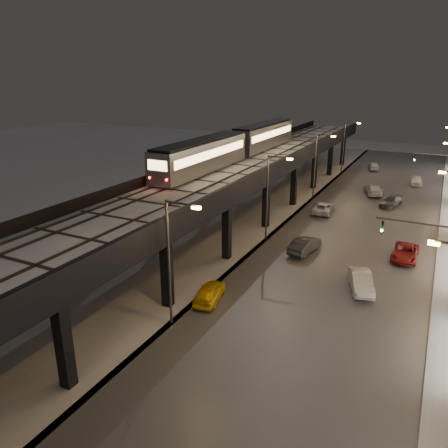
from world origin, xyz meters
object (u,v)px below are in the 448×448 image
at_px(car_mid_silver, 323,208).
at_px(car_onc_silver, 361,282).
at_px(car_taxi, 210,293).
at_px(car_near_white, 305,245).
at_px(subway_train, 237,144).
at_px(car_mid_dark, 373,190).
at_px(car_onc_dark, 405,253).
at_px(car_onc_red, 416,181).
at_px(car_far_white, 374,166).
at_px(car_onc_white, 391,202).

bearing_deg(car_mid_silver, car_onc_silver, 109.18).
xyz_separation_m(car_taxi, car_near_white, (3.72, 12.64, 0.03)).
relative_size(subway_train, car_mid_silver, 7.16).
height_order(car_mid_dark, car_onc_silver, car_onc_silver).
height_order(car_mid_silver, car_onc_dark, car_mid_silver).
xyz_separation_m(car_near_white, car_onc_red, (7.69, 34.32, -0.03)).
xyz_separation_m(car_far_white, car_onc_silver, (6.35, -48.70, 0.00)).
bearing_deg(car_onc_silver, car_onc_dark, 54.18).
xyz_separation_m(subway_train, car_onc_red, (20.07, 23.41, -7.58)).
relative_size(car_onc_silver, car_onc_white, 1.01).
xyz_separation_m(car_mid_dark, car_far_white, (-2.57, 17.74, 0.00)).
xyz_separation_m(car_far_white, car_onc_dark, (8.94, -40.49, -0.07)).
xyz_separation_m(car_near_white, car_mid_dark, (2.57, 25.30, -0.02)).
relative_size(subway_train, car_onc_dark, 7.31).
bearing_deg(car_far_white, car_onc_dark, 89.14).
relative_size(car_mid_dark, car_onc_silver, 1.13).
distance_m(car_mid_silver, car_mid_dark, 12.63).
distance_m(car_mid_silver, car_onc_silver, 20.65).
distance_m(car_mid_dark, car_onc_red, 10.37).
bearing_deg(car_far_white, car_onc_white, 90.53).
relative_size(subway_train, car_mid_dark, 6.93).
bearing_deg(car_taxi, car_onc_dark, -140.53).
distance_m(subway_train, car_mid_dark, 22.09).
bearing_deg(car_onc_red, car_mid_dark, -125.49).
distance_m(car_mid_silver, car_onc_dark, 15.14).
height_order(car_taxi, car_mid_dark, car_mid_dark).
bearing_deg(car_taxi, subway_train, -80.55).
bearing_deg(subway_train, car_near_white, -41.37).
bearing_deg(car_mid_dark, car_near_white, 65.10).
bearing_deg(car_onc_dark, car_taxi, -128.44).
height_order(subway_train, car_mid_silver, subway_train).
xyz_separation_m(car_mid_silver, car_onc_dark, (10.57, -10.83, -0.01)).
bearing_deg(car_taxi, car_near_white, -117.13).
bearing_deg(car_mid_dark, car_onc_red, -138.70).
xyz_separation_m(car_mid_silver, car_onc_red, (9.33, 20.93, 0.04)).
bearing_deg(car_far_white, car_onc_silver, 84.12).
bearing_deg(car_onc_red, car_taxi, -109.55).
height_order(car_near_white, car_onc_white, car_near_white).
distance_m(car_near_white, car_far_white, 43.04).
distance_m(car_onc_dark, car_onc_white, 17.97).
height_order(car_onc_white, car_onc_red, car_onc_red).
distance_m(car_mid_silver, car_onc_white, 9.96).
bearing_deg(car_onc_silver, car_onc_red, 69.76).
relative_size(car_mid_silver, car_onc_red, 1.16).
xyz_separation_m(subway_train, car_onc_white, (18.01, 9.30, -7.66)).
xyz_separation_m(car_mid_dark, car_onc_silver, (3.78, -30.96, 0.00)).
xyz_separation_m(car_mid_dark, car_onc_dark, (6.37, -22.75, -0.07)).
height_order(subway_train, car_onc_red, subway_train).
xyz_separation_m(car_mid_silver, car_onc_silver, (7.98, -19.05, 0.05)).
xyz_separation_m(car_near_white, car_mid_silver, (-1.64, 13.39, -0.07)).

